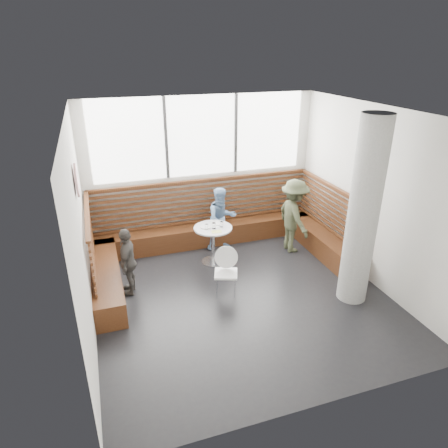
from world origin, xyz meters
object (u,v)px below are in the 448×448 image
object	(u,v)px
concrete_column	(363,214)
child_back	(222,219)
cafe_chair	(225,268)
cafe_table	(213,237)
child_left	(128,261)
adult_man	(294,216)

from	to	relation	value
concrete_column	child_back	size ratio (longest dim) A/B	2.31
cafe_chair	child_back	size ratio (longest dim) A/B	0.63
cafe_table	child_left	size ratio (longest dim) A/B	0.63
cafe_chair	adult_man	distance (m)	2.23
cafe_table	child_left	xyz separation A→B (m)	(-1.74, -0.56, 0.06)
cafe_table	child_back	bearing A→B (deg)	57.16
concrete_column	cafe_table	size ratio (longest dim) A/B	4.05
cafe_table	child_back	size ratio (longest dim) A/B	0.57
cafe_table	adult_man	bearing A→B (deg)	-0.19
cafe_chair	concrete_column	bearing A→B (deg)	-1.95
cafe_table	adult_man	world-z (taller)	adult_man
concrete_column	cafe_chair	xyz separation A→B (m)	(-2.09, 0.84, -1.09)
cafe_chair	child_left	world-z (taller)	child_left
adult_man	child_left	distance (m)	3.57
cafe_chair	adult_man	bearing A→B (deg)	50.26
adult_man	child_left	world-z (taller)	adult_man
cafe_table	adult_man	xyz separation A→B (m)	(1.79, -0.01, 0.23)
concrete_column	child_back	bearing A→B (deg)	122.30
child_left	adult_man	bearing A→B (deg)	114.54
concrete_column	adult_man	world-z (taller)	concrete_column
cafe_table	child_left	distance (m)	1.83
cafe_chair	child_left	bearing A→B (deg)	-178.82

